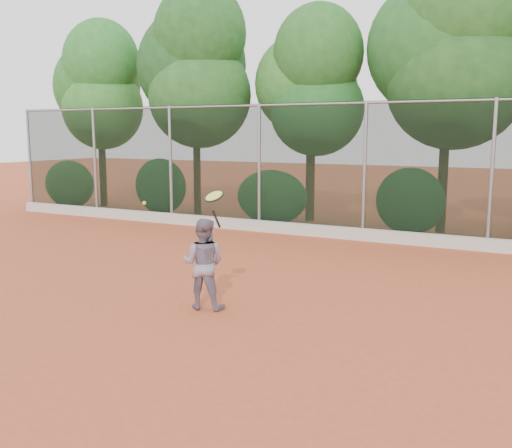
% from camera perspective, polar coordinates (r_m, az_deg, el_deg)
% --- Properties ---
extents(ground, '(80.00, 80.00, 0.00)m').
position_cam_1_polar(ground, '(8.70, -3.06, -9.09)').
color(ground, '#AE4929').
rests_on(ground, ground).
extents(concrete_curb, '(24.00, 0.20, 0.30)m').
position_cam_1_polar(concrete_curb, '(14.79, 10.42, -1.02)').
color(concrete_curb, beige).
rests_on(concrete_curb, ground).
extents(tennis_player, '(0.80, 0.69, 1.42)m').
position_cam_1_polar(tennis_player, '(8.89, -5.28, -3.96)').
color(tennis_player, slate).
rests_on(tennis_player, ground).
extents(chainlink_fence, '(24.09, 0.09, 3.50)m').
position_cam_1_polar(chainlink_fence, '(14.76, 10.81, 5.64)').
color(chainlink_fence, black).
rests_on(chainlink_fence, ground).
extents(foliage_backdrop, '(23.70, 3.63, 7.55)m').
position_cam_1_polar(foliage_backdrop, '(16.87, 11.23, 14.70)').
color(foliage_backdrop, '#412D19').
rests_on(foliage_backdrop, ground).
extents(tennis_racket, '(0.36, 0.34, 0.59)m').
position_cam_1_polar(tennis_racket, '(8.49, -4.20, 2.55)').
color(tennis_racket, black).
rests_on(tennis_racket, ground).
extents(tennis_ball_in_flight, '(0.06, 0.06, 0.06)m').
position_cam_1_polar(tennis_ball_in_flight, '(9.59, -11.12, 2.08)').
color(tennis_ball_in_flight, '#C6DB31').
rests_on(tennis_ball_in_flight, ground).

